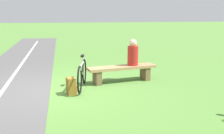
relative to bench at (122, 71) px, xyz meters
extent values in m
plane|color=#548438|center=(2.08, 0.60, -0.34)|extent=(80.00, 80.00, 0.00)
cube|color=#A88456|center=(0.00, 0.00, 0.10)|extent=(2.13, 0.90, 0.08)
cube|color=brown|center=(-0.76, -0.17, -0.14)|extent=(0.25, 0.43, 0.40)
cube|color=brown|center=(0.76, 0.17, -0.14)|extent=(0.25, 0.43, 0.40)
cylinder|color=#B2231E|center=(-0.34, -0.08, 0.43)|extent=(0.38, 0.38, 0.58)
sphere|color=beige|center=(-0.34, -0.08, 0.82)|extent=(0.22, 0.22, 0.22)
torus|color=black|center=(1.29, 1.01, 0.02)|extent=(0.16, 0.72, 0.72)
torus|color=black|center=(1.12, 0.01, 0.02)|extent=(0.16, 0.72, 0.72)
cylinder|color=silver|center=(1.21, 0.51, 0.33)|extent=(0.17, 0.85, 0.04)
cylinder|color=silver|center=(1.23, 0.66, 0.17)|extent=(0.14, 0.62, 0.34)
cylinder|color=silver|center=(1.18, 0.36, 0.43)|extent=(0.03, 0.03, 0.20)
cube|color=black|center=(1.18, 0.36, 0.54)|extent=(0.11, 0.21, 0.05)
cube|color=olive|center=(1.51, 1.06, -0.12)|extent=(0.26, 0.32, 0.44)
cube|color=#A57A2A|center=(1.40, 1.03, -0.19)|extent=(0.09, 0.20, 0.20)
camera|label=1|loc=(1.45, 7.89, 1.79)|focal=44.09mm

